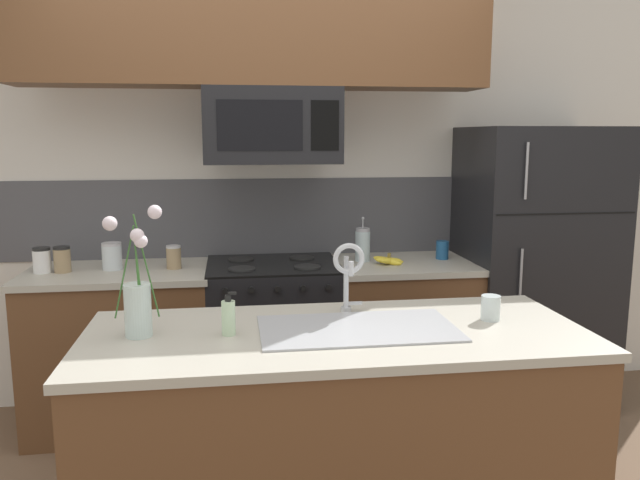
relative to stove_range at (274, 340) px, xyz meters
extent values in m
cube|color=silver|center=(0.30, 0.38, 0.84)|extent=(5.20, 0.10, 2.60)
cube|color=#4C4C51|center=(0.00, 0.32, 0.69)|extent=(3.52, 0.01, 0.48)
cube|color=brown|center=(-0.87, 0.00, -0.02)|extent=(0.98, 0.62, 0.88)
cube|color=#B2AD9E|center=(-0.87, 0.00, 0.43)|extent=(1.01, 0.65, 0.03)
cube|color=brown|center=(0.78, 0.00, -0.02)|extent=(0.80, 0.62, 0.88)
cube|color=#B2AD9E|center=(0.78, 0.00, 0.43)|extent=(0.83, 0.65, 0.03)
cube|color=black|center=(0.00, 0.00, -0.01)|extent=(0.76, 0.62, 0.91)
cube|color=black|center=(0.00, 0.00, 0.45)|extent=(0.76, 0.62, 0.01)
cylinder|color=black|center=(-0.18, -0.14, 0.46)|extent=(0.15, 0.15, 0.01)
cylinder|color=black|center=(0.18, -0.14, 0.46)|extent=(0.15, 0.15, 0.01)
cylinder|color=black|center=(-0.18, 0.14, 0.46)|extent=(0.15, 0.15, 0.01)
cylinder|color=black|center=(0.18, 0.14, 0.46)|extent=(0.15, 0.15, 0.01)
cylinder|color=black|center=(-0.27, -0.32, 0.39)|extent=(0.03, 0.02, 0.03)
cylinder|color=black|center=(-0.14, -0.32, 0.39)|extent=(0.03, 0.02, 0.03)
cylinder|color=black|center=(0.00, -0.32, 0.39)|extent=(0.03, 0.02, 0.03)
cylinder|color=black|center=(0.14, -0.32, 0.39)|extent=(0.03, 0.02, 0.03)
cylinder|color=black|center=(0.27, -0.32, 0.39)|extent=(0.03, 0.02, 0.03)
cube|color=black|center=(0.00, -0.02, 1.24)|extent=(0.74, 0.40, 0.41)
cube|color=black|center=(-0.07, -0.22, 1.24)|extent=(0.45, 0.00, 0.26)
cube|color=black|center=(0.27, -0.22, 1.24)|extent=(0.15, 0.00, 0.26)
cube|color=brown|center=(-0.09, -0.05, 1.75)|extent=(2.54, 0.34, 0.60)
cube|color=black|center=(1.60, 0.02, 0.39)|extent=(0.85, 0.72, 1.70)
cube|color=black|center=(1.60, -0.34, 0.76)|extent=(0.82, 0.00, 0.01)
cylinder|color=#99999E|center=(1.35, -0.36, 1.00)|extent=(0.01, 0.01, 0.31)
cylinder|color=#99999E|center=(1.35, -0.36, 0.25)|extent=(0.01, 0.01, 0.65)
cylinder|color=silver|center=(-1.26, -0.01, 0.51)|extent=(0.09, 0.09, 0.13)
cylinder|color=black|center=(-1.26, -0.01, 0.58)|extent=(0.09, 0.09, 0.01)
cylinder|color=#997F5B|center=(-1.16, -0.01, 0.51)|extent=(0.09, 0.09, 0.13)
cylinder|color=black|center=(-1.16, -0.01, 0.58)|extent=(0.09, 0.09, 0.01)
cylinder|color=silver|center=(-0.90, 0.02, 0.52)|extent=(0.11, 0.11, 0.14)
cylinder|color=#B2B2B7|center=(-0.90, 0.02, 0.59)|extent=(0.11, 0.11, 0.02)
cylinder|color=#997F5B|center=(-0.56, 0.00, 0.51)|extent=(0.08, 0.08, 0.12)
cylinder|color=#B2B2B7|center=(-0.56, 0.00, 0.57)|extent=(0.08, 0.08, 0.01)
ellipsoid|color=yellow|center=(0.66, -0.07, 0.47)|extent=(0.17, 0.12, 0.06)
ellipsoid|color=yellow|center=(0.67, -0.05, 0.47)|extent=(0.18, 0.09, 0.07)
ellipsoid|color=yellow|center=(0.67, -0.07, 0.47)|extent=(0.17, 0.04, 0.05)
ellipsoid|color=yellow|center=(0.68, -0.05, 0.47)|extent=(0.18, 0.08, 0.06)
ellipsoid|color=yellow|center=(0.68, -0.07, 0.47)|extent=(0.16, 0.12, 0.05)
cylinder|color=brown|center=(0.67, -0.06, 0.50)|extent=(0.02, 0.02, 0.03)
cylinder|color=silver|center=(0.54, 0.06, 0.54)|extent=(0.09, 0.09, 0.18)
cylinder|color=#A3A3AA|center=(0.54, 0.06, 0.64)|extent=(0.08, 0.08, 0.02)
cylinder|color=#A3A3AA|center=(0.54, 0.06, 0.67)|extent=(0.01, 0.01, 0.05)
sphere|color=#A3A3AA|center=(0.54, 0.06, 0.71)|extent=(0.02, 0.02, 0.02)
cylinder|color=#1E5184|center=(1.03, 0.05, 0.50)|extent=(0.08, 0.08, 0.11)
cube|color=brown|center=(0.16, -1.25, -0.02)|extent=(1.90, 0.77, 0.88)
cube|color=#B2AD9E|center=(0.16, -1.25, 0.43)|extent=(1.93, 0.80, 0.03)
cube|color=#ADAFB5|center=(0.24, -1.25, 0.45)|extent=(0.76, 0.43, 0.01)
cube|color=#ADAFB5|center=(0.07, -1.25, 0.37)|extent=(0.30, 0.32, 0.15)
cube|color=#ADAFB5|center=(0.42, -1.25, 0.37)|extent=(0.30, 0.32, 0.15)
cylinder|color=#B7BABF|center=(0.24, -1.00, 0.46)|extent=(0.04, 0.04, 0.02)
cylinder|color=#B7BABF|center=(0.24, -1.00, 0.58)|extent=(0.02, 0.02, 0.22)
torus|color=#B7BABF|center=(0.24, -1.05, 0.69)|extent=(0.13, 0.02, 0.13)
cylinder|color=#B7BABF|center=(0.24, -1.11, 0.66)|extent=(0.02, 0.02, 0.06)
cube|color=#B7BABF|center=(0.28, -1.00, 0.48)|extent=(0.07, 0.01, 0.01)
cylinder|color=beige|center=(-0.25, -1.24, 0.51)|extent=(0.05, 0.05, 0.13)
cylinder|color=black|center=(-0.25, -1.24, 0.59)|extent=(0.02, 0.02, 0.02)
cube|color=black|center=(-0.24, -1.24, 0.61)|extent=(0.03, 0.01, 0.01)
cylinder|color=silver|center=(0.80, -1.20, 0.50)|extent=(0.08, 0.08, 0.10)
cylinder|color=silver|center=(-0.59, -1.21, 0.55)|extent=(0.10, 0.10, 0.20)
cylinder|color=silver|center=(-0.59, -1.21, 0.48)|extent=(0.09, 0.09, 0.06)
cylinder|color=#386B2D|center=(-0.55, -1.20, 0.71)|extent=(0.08, 0.04, 0.40)
sphere|color=silver|center=(-0.51, -1.18, 0.91)|extent=(0.05, 0.05, 0.05)
cylinder|color=#386B2D|center=(-0.57, -1.23, 0.66)|extent=(0.03, 0.03, 0.30)
sphere|color=silver|center=(-0.56, -1.24, 0.81)|extent=(0.05, 0.05, 0.05)
cylinder|color=#386B2D|center=(-0.63, -1.20, 0.69)|extent=(0.09, 0.03, 0.35)
sphere|color=silver|center=(-0.67, -1.19, 0.87)|extent=(0.05, 0.05, 0.05)
cylinder|color=#386B2D|center=(-0.58, -1.23, 0.67)|extent=(0.02, 0.03, 0.33)
sphere|color=silver|center=(-0.57, -1.24, 0.83)|extent=(0.05, 0.05, 0.05)
camera|label=1|loc=(-0.24, -3.53, 1.19)|focal=35.00mm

